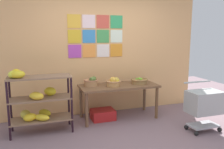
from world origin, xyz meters
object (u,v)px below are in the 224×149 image
fruit_basket_back_left (91,81)px  produce_crate_under_table (103,114)px  banana_shelf_unit (36,98)px  fruit_basket_right (114,82)px  fruit_basket_centre (139,81)px  shopping_cart (204,104)px  display_table (119,89)px

fruit_basket_back_left → produce_crate_under_table: bearing=-22.8°
banana_shelf_unit → fruit_basket_back_left: bearing=17.4°
fruit_basket_right → fruit_basket_centre: bearing=5.3°
fruit_basket_right → shopping_cart: size_ratio=0.34×
fruit_basket_centre → produce_crate_under_table: size_ratio=0.76×
fruit_basket_back_left → produce_crate_under_table: 0.70m
banana_shelf_unit → shopping_cart: (2.75, -0.84, -0.12)m
banana_shelf_unit → fruit_basket_centre: size_ratio=3.22×
banana_shelf_unit → produce_crate_under_table: size_ratio=2.44×
shopping_cart → fruit_basket_back_left: bearing=149.7°
fruit_basket_back_left → banana_shelf_unit: bearing=-162.6°
display_table → shopping_cart: bearing=-42.3°
fruit_basket_back_left → fruit_basket_right: bearing=-21.9°
fruit_basket_back_left → produce_crate_under_table: size_ratio=0.63×
display_table → fruit_basket_centre: bearing=-1.3°
display_table → fruit_basket_right: fruit_basket_right is taller
fruit_basket_right → banana_shelf_unit: bearing=-173.4°
display_table → banana_shelf_unit: bearing=-171.7°
fruit_basket_centre → produce_crate_under_table: (-0.77, 0.02, -0.64)m
banana_shelf_unit → fruit_basket_centre: bearing=6.2°
fruit_basket_back_left → shopping_cart: 2.09m
fruit_basket_right → fruit_basket_back_left: bearing=158.1°
fruit_basket_right → shopping_cart: (1.31, -1.01, -0.27)m
banana_shelf_unit → fruit_basket_right: size_ratio=3.87×
shopping_cart → banana_shelf_unit: bearing=167.0°
fruit_basket_centre → fruit_basket_back_left: 0.98m
display_table → fruit_basket_centre: fruit_basket_centre is taller
fruit_basket_centre → banana_shelf_unit: bearing=-173.8°
banana_shelf_unit → fruit_basket_back_left: 1.10m
shopping_cart → fruit_basket_centre: bearing=128.8°
banana_shelf_unit → display_table: bearing=8.3°
display_table → fruit_basket_centre: 0.47m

